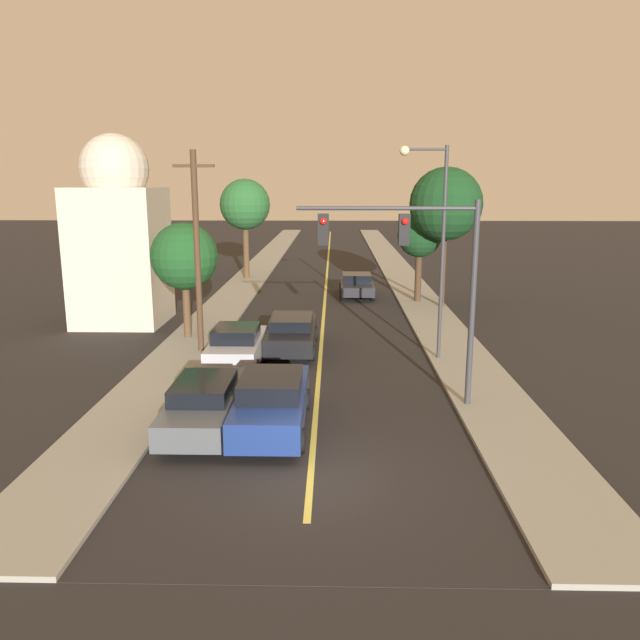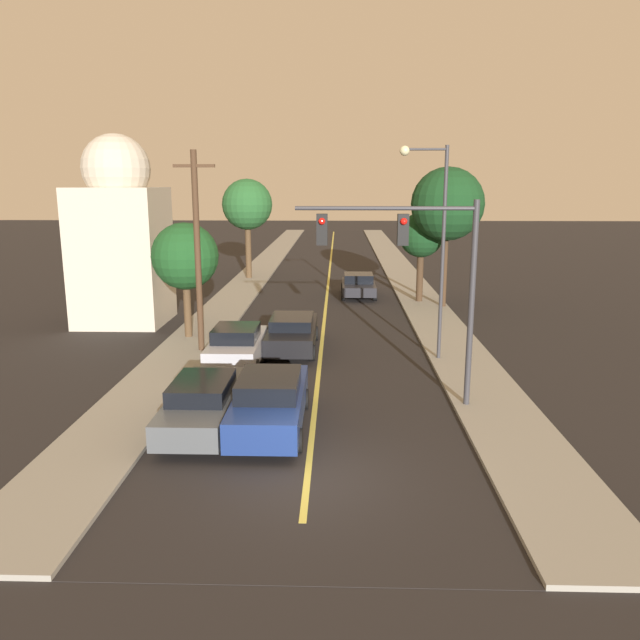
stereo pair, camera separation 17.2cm
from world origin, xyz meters
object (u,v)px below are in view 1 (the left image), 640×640
Objects in this scene: utility_pole_left at (197,249)px; tree_right_far at (420,236)px; car_outer_lane_front at (205,402)px; car_outer_lane_second at (237,346)px; car_far_oncoming at (357,285)px; domed_building_left at (119,237)px; car_near_lane_front at (272,401)px; tree_left_near at (184,257)px; car_near_lane_second at (292,332)px; streetlamp_right at (434,227)px; traffic_signal_mast at (416,260)px; tree_left_far at (245,205)px; tree_right_near at (446,204)px.

utility_pole_left is 1.57× the size of tree_right_far.
car_outer_lane_front is 5.83m from car_outer_lane_second.
domed_building_left is at bearing 32.66° from car_far_oncoming.
car_near_lane_front reaches higher than car_outer_lane_front.
car_near_lane_front is 11.49m from tree_left_near.
car_near_lane_second is at bearing 90.00° from car_near_lane_front.
car_outer_lane_front is at bearing -136.24° from streetlamp_right.
tree_right_far is 0.56× the size of domed_building_left.
utility_pole_left is 2.51m from tree_left_near.
car_outer_lane_front is at bearing -63.20° from domed_building_left.
car_far_oncoming is at bearing 93.08° from traffic_signal_mast.
car_near_lane_front is 9.83m from streetlamp_right.
car_outer_lane_second reaches higher than car_near_lane_second.
car_near_lane_front is at bearing -155.81° from traffic_signal_mast.
domed_building_left reaches higher than tree_left_near.
tree_left_near reaches higher than car_near_lane_front.
tree_left_near is 0.72× the size of tree_left_far.
domed_building_left is (-3.86, 3.21, 0.58)m from tree_left_near.
car_outer_lane_front is 10.83m from tree_left_near.
domed_building_left is (-8.56, 4.88, 3.46)m from car_near_lane_second.
tree_left_near is (-10.09, 3.10, -1.50)m from streetlamp_right.
tree_left_near is (-2.84, 10.05, 2.88)m from car_outer_lane_front.
car_near_lane_front is 0.98× the size of car_near_lane_second.
car_outer_lane_second reaches higher than car_far_oncoming.
tree_right_far is (8.35, 18.76, 3.06)m from car_outer_lane_front.
car_near_lane_second is 20.01m from tree_left_far.
car_outer_lane_front is 10.95m from streetlamp_right.
tree_right_far reaches higher than car_far_oncoming.
car_near_lane_second is at bearing -19.54° from tree_left_near.
streetlamp_right is 10.66m from tree_left_near.
tree_right_near is at bearing 13.84° from domed_building_left.
car_outer_lane_second is 22.14m from tree_left_far.
car_outer_lane_second is at bearing 107.56° from car_near_lane_front.
traffic_signal_mast is 0.83× the size of tree_right_near.
tree_right_near is (3.51, 15.46, 1.07)m from traffic_signal_mast.
domed_building_left reaches higher than streetlamp_right.
car_near_lane_front reaches higher than car_near_lane_second.
tree_right_near reaches higher than tree_left_far.
car_outer_lane_front is 0.74× the size of tree_left_far.
car_near_lane_front is 21.01m from car_far_oncoming.
tree_right_near is (7.62, 17.30, 4.79)m from car_near_lane_front.
car_outer_lane_front is (-1.86, -8.38, -0.00)m from car_near_lane_second.
tree_left_far is 15.79m from tree_right_near.
car_outer_lane_second is at bearing -129.70° from tree_right_near.
car_outer_lane_front is 15.25m from domed_building_left.
car_near_lane_second is at bearing 53.87° from car_outer_lane_second.
tree_left_near is at bearing 123.91° from car_outer_lane_second.
streetlamp_right is 1.01× the size of utility_pole_left.
streetlamp_right is at bearing -95.32° from tree_right_far.
car_far_oncoming is 0.62× the size of tree_left_far.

